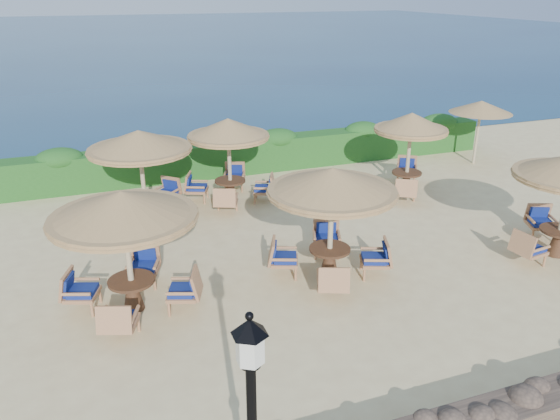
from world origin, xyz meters
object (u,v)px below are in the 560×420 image
object	(u,v)px
cafe_set_1	(332,202)
cafe_set_4	(229,148)
cafe_set_3	(140,152)
extra_parasol	(481,107)
cafe_set_5	(410,136)
cafe_set_0	(125,229)

from	to	relation	value
cafe_set_1	cafe_set_4	xyz separation A→B (m)	(-0.92, 5.43, -0.12)
cafe_set_3	extra_parasol	bearing A→B (deg)	5.59
cafe_set_3	cafe_set_4	bearing A→B (deg)	11.69
extra_parasol	cafe_set_5	bearing A→B (deg)	-155.91
extra_parasol	cafe_set_0	bearing A→B (deg)	-155.74
extra_parasol	cafe_set_3	size ratio (longest dim) A/B	0.82
cafe_set_3	cafe_set_1	bearing A→B (deg)	-53.41
cafe_set_1	cafe_set_5	xyz separation A→B (m)	(4.71, 4.22, 0.05)
cafe_set_5	cafe_set_3	bearing A→B (deg)	175.53
cafe_set_1	cafe_set_5	bearing A→B (deg)	41.85
extra_parasol	cafe_set_5	distance (m)	4.61
cafe_set_4	cafe_set_5	size ratio (longest dim) A/B	1.04
extra_parasol	cafe_set_0	distance (m)	14.69
cafe_set_1	cafe_set_5	world-z (taller)	same
cafe_set_1	cafe_set_3	world-z (taller)	same
cafe_set_4	extra_parasol	bearing A→B (deg)	3.89
cafe_set_4	cafe_set_0	bearing A→B (deg)	-123.56
cafe_set_5	extra_parasol	bearing A→B (deg)	24.09
cafe_set_0	cafe_set_4	distance (m)	6.44
cafe_set_0	cafe_set_5	distance (m)	10.09
cafe_set_1	cafe_set_3	size ratio (longest dim) A/B	1.01
cafe_set_0	cafe_set_1	bearing A→B (deg)	-0.80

